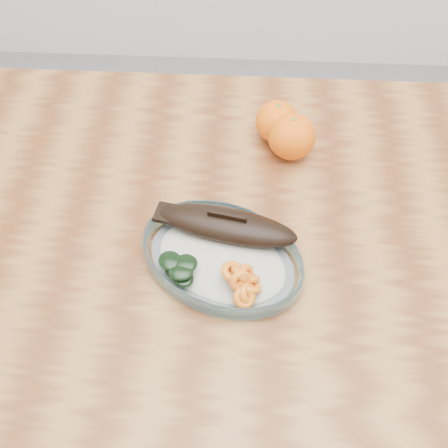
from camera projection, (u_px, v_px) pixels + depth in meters
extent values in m
plane|color=slate|center=(253.00, 407.00, 1.47)|extent=(3.00, 3.00, 0.00)
cube|color=brown|center=(271.00, 244.00, 0.90)|extent=(1.20, 0.80, 0.04)
cylinder|color=brown|center=(48.00, 213.00, 1.42)|extent=(0.06, 0.06, 0.71)
ellipsoid|color=white|center=(222.00, 261.00, 0.84)|extent=(0.55, 0.49, 0.01)
torus|color=#90CBDF|center=(222.00, 257.00, 0.84)|extent=(0.61, 0.61, 0.03)
ellipsoid|color=silver|center=(222.00, 254.00, 0.83)|extent=(0.49, 0.43, 0.02)
ellipsoid|color=black|center=(227.00, 219.00, 0.84)|extent=(0.23, 0.10, 0.04)
ellipsoid|color=black|center=(227.00, 221.00, 0.84)|extent=(0.19, 0.09, 0.02)
cube|color=black|center=(168.00, 207.00, 0.85)|extent=(0.05, 0.04, 0.01)
cube|color=black|center=(227.00, 212.00, 0.83)|extent=(0.06, 0.02, 0.02)
torus|color=#E95D11|center=(246.00, 269.00, 0.79)|extent=(0.03, 0.04, 0.04)
torus|color=#E95D11|center=(233.00, 263.00, 0.80)|extent=(0.04, 0.04, 0.02)
torus|color=#E95D11|center=(248.00, 288.00, 0.77)|extent=(0.04, 0.05, 0.04)
torus|color=#E95D11|center=(239.00, 272.00, 0.79)|extent=(0.04, 0.04, 0.03)
torus|color=#E95D11|center=(245.00, 292.00, 0.77)|extent=(0.04, 0.04, 0.03)
torus|color=#E95D11|center=(241.00, 277.00, 0.78)|extent=(0.04, 0.03, 0.04)
torus|color=#E95D11|center=(249.00, 272.00, 0.79)|extent=(0.04, 0.03, 0.04)
torus|color=#E95D11|center=(251.00, 281.00, 0.78)|extent=(0.05, 0.05, 0.03)
torus|color=#E95D11|center=(241.00, 275.00, 0.77)|extent=(0.05, 0.04, 0.04)
torus|color=#E95D11|center=(240.00, 268.00, 0.78)|extent=(0.04, 0.04, 0.04)
torus|color=#E95D11|center=(232.00, 265.00, 0.78)|extent=(0.04, 0.04, 0.02)
ellipsoid|color=black|center=(176.00, 265.00, 0.80)|extent=(0.04, 0.03, 0.01)
ellipsoid|color=black|center=(182.00, 271.00, 0.79)|extent=(0.05, 0.05, 0.01)
ellipsoid|color=black|center=(169.00, 254.00, 0.80)|extent=(0.05, 0.05, 0.01)
ellipsoid|color=black|center=(180.00, 266.00, 0.79)|extent=(0.04, 0.03, 0.01)
ellipsoid|color=black|center=(185.00, 257.00, 0.80)|extent=(0.04, 0.04, 0.01)
sphere|color=#FD5B05|center=(292.00, 137.00, 0.96)|extent=(0.08, 0.08, 0.08)
sphere|color=#FD5B05|center=(277.00, 122.00, 0.99)|extent=(0.08, 0.08, 0.08)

